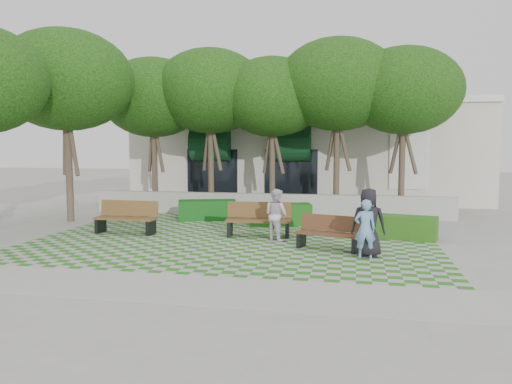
% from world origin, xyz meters
% --- Properties ---
extents(ground, '(90.00, 90.00, 0.00)m').
position_xyz_m(ground, '(0.00, 0.00, 0.00)').
color(ground, gray).
rests_on(ground, ground).
extents(lawn, '(12.00, 12.00, 0.00)m').
position_xyz_m(lawn, '(0.00, 1.00, 0.01)').
color(lawn, '#2B721E').
rests_on(lawn, ground).
extents(sidewalk_south, '(16.00, 2.00, 0.01)m').
position_xyz_m(sidewalk_south, '(0.00, -4.70, 0.01)').
color(sidewalk_south, '#9E9B93').
rests_on(sidewalk_south, ground).
extents(sidewalk_west, '(2.00, 12.00, 0.01)m').
position_xyz_m(sidewalk_west, '(-7.20, 1.00, 0.01)').
color(sidewalk_west, '#9E9B93').
rests_on(sidewalk_west, ground).
extents(retaining_wall, '(15.00, 0.36, 0.90)m').
position_xyz_m(retaining_wall, '(0.00, 6.20, 0.45)').
color(retaining_wall, '#9E9B93').
rests_on(retaining_wall, ground).
extents(bench_east, '(1.89, 1.10, 0.94)m').
position_xyz_m(bench_east, '(2.92, -0.27, 0.45)').
color(bench_east, '#4F2E1B').
rests_on(bench_east, ground).
extents(bench_mid, '(2.11, 0.89, 1.08)m').
position_xyz_m(bench_mid, '(0.62, 1.36, 0.52)').
color(bench_mid, '#54391C').
rests_on(bench_mid, ground).
extents(bench_west, '(2.06, 0.75, 1.07)m').
position_xyz_m(bench_west, '(-3.74, 1.00, 0.52)').
color(bench_west, brown).
rests_on(bench_west, ground).
extents(hedge_east, '(2.17, 1.28, 0.71)m').
position_xyz_m(hedge_east, '(5.08, 1.82, 0.36)').
color(hedge_east, '#235215').
rests_on(hedge_east, ground).
extents(hedge_midright, '(2.37, 1.43, 0.78)m').
position_xyz_m(hedge_midright, '(0.94, 3.75, 0.39)').
color(hedge_midright, '#174C14').
rests_on(hedge_midright, ground).
extents(hedge_midleft, '(2.35, 1.49, 0.77)m').
position_xyz_m(hedge_midleft, '(-2.03, 4.47, 0.38)').
color(hedge_midleft, '#134918').
rests_on(hedge_midleft, ground).
extents(person_blue, '(0.61, 0.46, 1.52)m').
position_xyz_m(person_blue, '(3.88, -1.20, 0.76)').
color(person_blue, '#6A95C1').
rests_on(person_blue, ground).
extents(person_dark, '(0.89, 0.59, 1.79)m').
position_xyz_m(person_dark, '(3.96, -0.99, 0.90)').
color(person_dark, black).
rests_on(person_dark, ground).
extents(person_white, '(0.97, 0.93, 1.58)m').
position_xyz_m(person_white, '(1.27, 0.74, 0.79)').
color(person_white, silver).
rests_on(person_white, ground).
extents(tree_row, '(17.70, 13.40, 7.41)m').
position_xyz_m(tree_row, '(-1.86, 5.95, 5.18)').
color(tree_row, '#47382B').
rests_on(tree_row, ground).
extents(building, '(18.00, 8.92, 5.15)m').
position_xyz_m(building, '(0.93, 14.08, 2.52)').
color(building, beige).
rests_on(building, ground).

